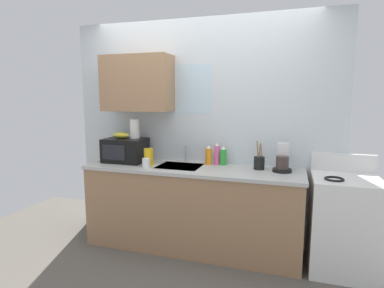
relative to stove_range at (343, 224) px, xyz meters
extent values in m
cube|color=silver|center=(-1.50, 0.35, 0.79)|extent=(3.08, 0.10, 2.50)
cube|color=#9E7551|center=(-2.19, 0.14, 1.33)|extent=(0.79, 0.32, 0.62)
cube|color=silver|center=(-1.65, 0.31, 1.27)|extent=(0.56, 0.02, 0.55)
cube|color=#9E7551|center=(-1.50, 0.00, -0.03)|extent=(2.28, 0.60, 0.86)
cube|color=#B7B7B2|center=(-1.50, 0.00, 0.42)|extent=(2.31, 0.63, 0.03)
cube|color=#9EA0A5|center=(-1.65, 0.02, 0.37)|extent=(0.46, 0.38, 0.14)
cylinder|color=#B2B5BA|center=(-1.65, 0.24, 0.54)|extent=(0.03, 0.03, 0.19)
cube|color=white|center=(0.00, 0.00, -0.01)|extent=(0.60, 0.60, 0.90)
torus|color=black|center=(-0.12, -0.10, 0.45)|extent=(0.17, 0.17, 0.02)
cube|color=white|center=(0.00, 0.28, 0.53)|extent=(0.60, 0.04, 0.18)
cube|color=black|center=(-2.32, 0.05, 0.58)|extent=(0.46, 0.34, 0.27)
cube|color=black|center=(-2.37, -0.13, 0.58)|extent=(0.28, 0.01, 0.17)
ellipsoid|color=gold|center=(-2.37, 0.05, 0.75)|extent=(0.20, 0.11, 0.07)
cylinder|color=white|center=(-2.22, 0.10, 0.82)|extent=(0.11, 0.11, 0.22)
cylinder|color=black|center=(-0.58, 0.08, 0.46)|extent=(0.19, 0.19, 0.03)
cylinder|color=#3F332D|center=(-0.58, 0.07, 0.54)|extent=(0.12, 0.12, 0.13)
cube|color=silver|center=(-0.58, 0.15, 0.59)|extent=(0.11, 0.09, 0.26)
cylinder|color=orange|center=(-1.37, 0.18, 0.53)|extent=(0.07, 0.07, 0.18)
cone|color=white|center=(-1.37, 0.18, 0.64)|extent=(0.05, 0.05, 0.04)
cylinder|color=#E55999|center=(-1.28, 0.21, 0.55)|extent=(0.06, 0.06, 0.21)
cone|color=white|center=(-1.28, 0.21, 0.67)|extent=(0.04, 0.04, 0.04)
cylinder|color=green|center=(-1.21, 0.21, 0.53)|extent=(0.07, 0.07, 0.17)
cone|color=white|center=(-1.21, 0.21, 0.63)|extent=(0.05, 0.05, 0.04)
cylinder|color=gold|center=(-1.98, -0.05, 0.53)|extent=(0.10, 0.10, 0.19)
cylinder|color=white|center=(-1.97, -0.14, 0.49)|extent=(0.08, 0.08, 0.09)
cylinder|color=black|center=(-0.81, 0.12, 0.51)|extent=(0.11, 0.11, 0.13)
cylinder|color=olive|center=(-0.82, 0.12, 0.61)|extent=(0.04, 0.02, 0.26)
cylinder|color=olive|center=(-0.79, 0.13, 0.60)|extent=(0.03, 0.01, 0.23)
cylinder|color=olive|center=(-0.81, 0.10, 0.59)|extent=(0.03, 0.03, 0.22)
camera|label=1|loc=(-0.52, -3.12, 1.19)|focal=29.41mm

